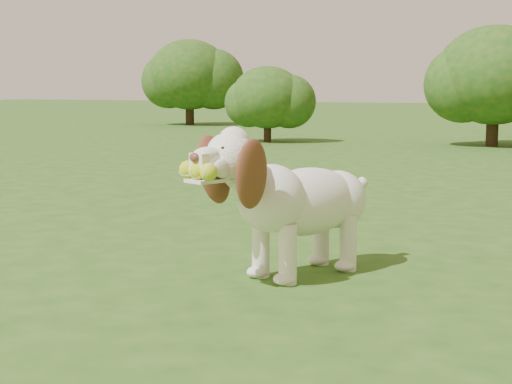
% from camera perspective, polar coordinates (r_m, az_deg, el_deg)
% --- Properties ---
extents(ground, '(80.00, 80.00, 0.00)m').
position_cam_1_polar(ground, '(3.89, 1.08, -5.13)').
color(ground, '#254D16').
rests_on(ground, ground).
extents(dog, '(0.62, 1.04, 0.70)m').
position_cam_1_polar(dog, '(3.53, 2.63, -0.31)').
color(dog, white).
rests_on(dog, ground).
extents(shrub_a, '(1.15, 1.15, 1.19)m').
position_cam_1_polar(shrub_a, '(12.41, 0.84, 6.89)').
color(shrub_a, '#382314').
rests_on(shrub_a, ground).
extents(shrub_g, '(1.89, 1.89, 1.95)m').
position_cam_1_polar(shrub_g, '(18.21, -4.87, 8.50)').
color(shrub_g, '#382314').
rests_on(shrub_g, ground).
extents(shrub_b, '(1.70, 1.70, 1.76)m').
position_cam_1_polar(shrub_b, '(12.01, 16.95, 8.12)').
color(shrub_b, '#382314').
rests_on(shrub_b, ground).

